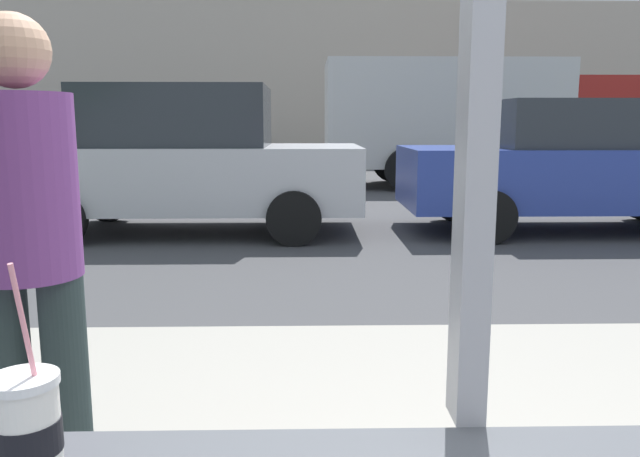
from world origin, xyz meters
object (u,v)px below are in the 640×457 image
at_px(soda_cup_left, 27,434).
at_px(pedestrian, 28,247).
at_px(parked_car_silver, 187,160).
at_px(parked_car_blue, 580,165).
at_px(box_truck, 477,117).

bearing_deg(soda_cup_left, pedestrian, 113.26).
bearing_deg(soda_cup_left, parked_car_silver, 98.97).
bearing_deg(pedestrian, parked_car_blue, 54.40).
distance_m(parked_car_blue, pedestrian, 7.59).
xyz_separation_m(parked_car_blue, box_truck, (0.20, 5.79, 0.64)).
xyz_separation_m(parked_car_silver, parked_car_blue, (5.08, 0.00, -0.06)).
bearing_deg(box_truck, parked_car_blue, -91.96).
xyz_separation_m(soda_cup_left, parked_car_blue, (3.93, 7.30, -0.15)).
height_order(parked_car_blue, pedestrian, pedestrian).
bearing_deg(soda_cup_left, box_truck, 72.49).
relative_size(box_truck, pedestrian, 4.17).
bearing_deg(parked_car_silver, parked_car_blue, 0.00).
bearing_deg(pedestrian, box_truck, 68.90).
distance_m(parked_car_silver, box_truck, 7.86).
bearing_deg(box_truck, soda_cup_left, -107.51).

